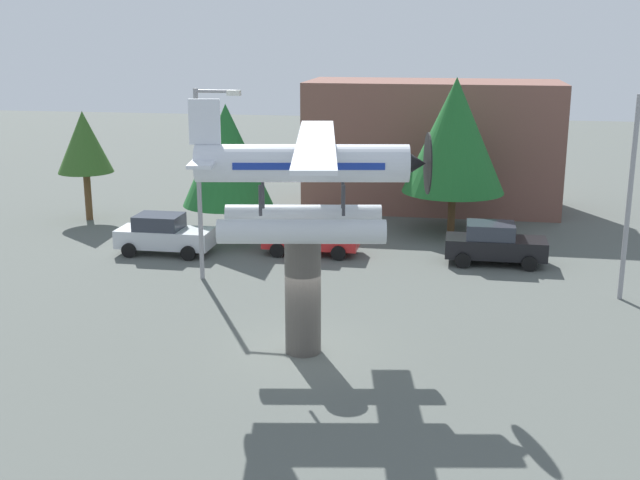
{
  "coord_description": "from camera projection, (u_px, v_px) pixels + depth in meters",
  "views": [
    {
      "loc": [
        4.49,
        -22.58,
        9.58
      ],
      "look_at": [
        0.0,
        3.0,
        2.79
      ],
      "focal_mm": 44.88,
      "sensor_mm": 36.0,
      "label": 1
    }
  ],
  "objects": [
    {
      "name": "tree_center_back",
      "position": [
        455.0,
        135.0,
        38.01
      ],
      "size": [
        4.92,
        4.92,
        7.52
      ],
      "color": "brown",
      "rests_on": "ground"
    },
    {
      "name": "tree_west",
      "position": [
        84.0,
        143.0,
        40.99
      ],
      "size": [
        2.84,
        2.84,
        5.67
      ],
      "color": "brown",
      "rests_on": "ground"
    },
    {
      "name": "streetlight_secondary",
      "position": [
        637.0,
        183.0,
        28.42
      ],
      "size": [
        1.84,
        0.28,
        7.48
      ],
      "color": "gray",
      "rests_on": "ground"
    },
    {
      "name": "streetlight_primary",
      "position": [
        204.0,
        170.0,
        30.83
      ],
      "size": [
        1.84,
        0.28,
        7.5
      ],
      "color": "gray",
      "rests_on": "ground"
    },
    {
      "name": "floatplane_monument",
      "position": [
        307.0,
        180.0,
        23.33
      ],
      "size": [
        7.11,
        10.44,
        4.0
      ],
      "rotation": [
        0.0,
        0.0,
        0.17
      ],
      "color": "silver",
      "rests_on": "display_pedestal"
    },
    {
      "name": "car_near_silver",
      "position": [
        164.0,
        234.0,
        35.39
      ],
      "size": [
        4.2,
        2.02,
        1.76
      ],
      "color": "silver",
      "rests_on": "ground"
    },
    {
      "name": "ground_plane",
      "position": [
        303.0,
        351.0,
        24.69
      ],
      "size": [
        140.0,
        140.0,
        0.0
      ],
      "primitive_type": "plane",
      "color": "#515651"
    },
    {
      "name": "storefront_building",
      "position": [
        432.0,
        145.0,
        44.28
      ],
      "size": [
        13.71,
        5.87,
        6.97
      ],
      "primitive_type": "cube",
      "color": "brown",
      "rests_on": "ground"
    },
    {
      "name": "car_far_black",
      "position": [
        494.0,
        243.0,
        33.82
      ],
      "size": [
        4.2,
        2.02,
        1.76
      ],
      "color": "black",
      "rests_on": "ground"
    },
    {
      "name": "display_pedestal",
      "position": [
        303.0,
        294.0,
        24.22
      ],
      "size": [
        1.1,
        1.1,
        3.72
      ],
      "primitive_type": "cylinder",
      "color": "#4C4742",
      "rests_on": "ground"
    },
    {
      "name": "tree_east",
      "position": [
        227.0,
        155.0,
        36.99
      ],
      "size": [
        4.22,
        4.22,
        6.39
      ],
      "color": "brown",
      "rests_on": "ground"
    },
    {
      "name": "car_mid_red",
      "position": [
        310.0,
        234.0,
        35.39
      ],
      "size": [
        4.2,
        2.02,
        1.76
      ],
      "color": "red",
      "rests_on": "ground"
    }
  ]
}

